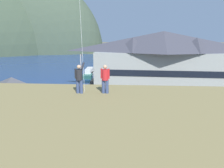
# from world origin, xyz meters

# --- Properties ---
(ground_plane) EXTENTS (600.00, 600.00, 0.00)m
(ground_plane) POSITION_xyz_m (0.00, 0.00, 0.00)
(ground_plane) COLOR #66604C
(parking_lot_pad) EXTENTS (40.00, 20.00, 0.10)m
(parking_lot_pad) POSITION_xyz_m (0.00, 5.00, 0.05)
(parking_lot_pad) COLOR slate
(parking_lot_pad) RESTS_ON ground
(bay_water) EXTENTS (360.00, 84.00, 0.03)m
(bay_water) POSITION_xyz_m (0.00, 60.00, 0.01)
(bay_water) COLOR navy
(bay_water) RESTS_ON ground
(far_hill_far_shoulder) EXTENTS (84.54, 49.72, 90.04)m
(far_hill_far_shoulder) POSITION_xyz_m (-55.49, 116.36, 0.00)
(far_hill_far_shoulder) COLOR #42513D
(far_hill_far_shoulder) RESTS_ON ground
(harbor_lodge) EXTENTS (26.81, 10.45, 11.45)m
(harbor_lodge) POSITION_xyz_m (8.74, 20.85, 6.05)
(harbor_lodge) COLOR #999E99
(harbor_lodge) RESTS_ON ground
(storage_shed_near_lot) EXTENTS (6.92, 6.08, 5.11)m
(storage_shed_near_lot) POSITION_xyz_m (-13.81, 7.64, 2.66)
(storage_shed_near_lot) COLOR beige
(storage_shed_near_lot) RESTS_ON ground
(wharf_dock) EXTENTS (3.20, 15.71, 0.70)m
(wharf_dock) POSITION_xyz_m (-4.47, 33.92, 0.35)
(wharf_dock) COLOR #70604C
(wharf_dock) RESTS_ON ground
(moored_boat_wharfside) EXTENTS (2.32, 7.14, 2.16)m
(moored_boat_wharfside) POSITION_xyz_m (-7.95, 37.70, 0.72)
(moored_boat_wharfside) COLOR silver
(moored_boat_wharfside) RESTS_ON ground
(moored_boat_outer_mooring) EXTENTS (2.05, 6.09, 2.16)m
(moored_boat_outer_mooring) POSITION_xyz_m (-1.18, 30.52, 0.72)
(moored_boat_outer_mooring) COLOR #23564C
(moored_boat_outer_mooring) RESTS_ON ground
(moored_boat_inner_slip) EXTENTS (2.48, 6.87, 2.16)m
(moored_boat_inner_slip) POSITION_xyz_m (-7.88, 34.42, 0.72)
(moored_boat_inner_slip) COLOR #23564C
(moored_boat_inner_slip) RESTS_ON ground
(parked_car_back_row_left) EXTENTS (4.29, 2.23, 1.82)m
(parked_car_back_row_left) POSITION_xyz_m (-5.54, 5.98, 1.06)
(parked_car_back_row_left) COLOR silver
(parked_car_back_row_left) RESTS_ON parking_lot_pad
(parked_car_front_row_end) EXTENTS (4.21, 2.07, 1.82)m
(parked_car_front_row_end) POSITION_xyz_m (-2.25, 0.97, 1.06)
(parked_car_front_row_end) COLOR #9EA3A8
(parked_car_front_row_end) RESTS_ON parking_lot_pad
(parked_car_lone_by_shed) EXTENTS (4.31, 2.27, 1.82)m
(parked_car_lone_by_shed) POSITION_xyz_m (5.28, 1.42, 1.06)
(parked_car_lone_by_shed) COLOR #236633
(parked_car_lone_by_shed) RESTS_ON parking_lot_pad
(parked_car_back_row_right) EXTENTS (4.24, 2.13, 1.82)m
(parked_car_back_row_right) POSITION_xyz_m (7.32, 7.04, 1.06)
(parked_car_back_row_right) COLOR red
(parked_car_back_row_right) RESTS_ON parking_lot_pad
(parking_light_pole) EXTENTS (0.24, 0.78, 7.91)m
(parking_light_pole) POSITION_xyz_m (-4.67, 10.55, 4.60)
(parking_light_pole) COLOR #ADADB2
(parking_light_pole) RESTS_ON parking_lot_pad
(person_kite_flyer) EXTENTS (0.55, 0.64, 1.86)m
(person_kite_flyer) POSITION_xyz_m (-0.77, -8.22, 8.31)
(person_kite_flyer) COLOR #384770
(person_kite_flyer) RESTS_ON grassy_hill_foreground
(person_companion) EXTENTS (0.55, 0.40, 1.74)m
(person_companion) POSITION_xyz_m (0.78, -8.11, 8.29)
(person_companion) COLOR #384770
(person_companion) RESTS_ON grassy_hill_foreground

